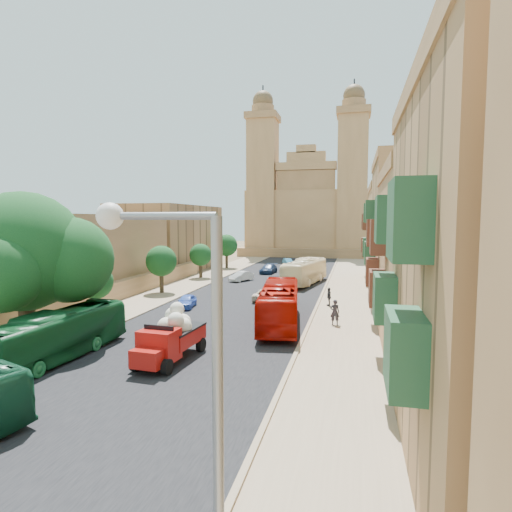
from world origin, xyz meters
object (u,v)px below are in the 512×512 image
at_px(church, 309,212).
at_px(pedestrian_c, 329,297).
at_px(streetlamp, 189,392).
at_px(car_blue_b, 288,262).
at_px(car_white_a, 241,276).
at_px(pedestrian_a, 335,312).
at_px(ficus_tree, 25,256).
at_px(street_tree_d, 227,245).
at_px(car_dkblue, 269,269).
at_px(street_tree_b, 161,261).
at_px(car_white_b, 306,272).
at_px(street_tree_a, 95,282).
at_px(bus_red_east, 280,304).
at_px(car_blue_a, 187,301).
at_px(red_truck, 170,336).
at_px(bus_green_north, 58,335).
at_px(car_cream, 265,295).
at_px(bus_cream_east, 305,271).
at_px(olive_pickup, 284,297).
at_px(street_tree_c, 201,255).

height_order(church, pedestrian_c, church).
distance_m(streetlamp, car_blue_b, 67.16).
distance_m(car_white_a, pedestrian_a, 23.96).
height_order(ficus_tree, street_tree_d, ficus_tree).
height_order(car_dkblue, car_blue_b, car_dkblue).
bearing_deg(street_tree_d, car_white_a, -65.91).
relative_size(street_tree_b, car_white_b, 1.54).
relative_size(ficus_tree, street_tree_a, 2.23).
bearing_deg(ficus_tree, bus_red_east, 31.86).
relative_size(streetlamp, car_blue_a, 2.42).
bearing_deg(red_truck, pedestrian_a, 50.24).
bearing_deg(car_blue_b, street_tree_b, -130.55).
bearing_deg(pedestrian_c, car_white_a, -146.70).
height_order(car_blue_a, car_white_a, car_white_a).
relative_size(bus_green_north, car_cream, 2.44).
relative_size(red_truck, bus_cream_east, 0.51).
relative_size(car_white_a, pedestrian_c, 2.23).
height_order(olive_pickup, car_cream, olive_pickup).
bearing_deg(ficus_tree, street_tree_b, 91.68).
distance_m(car_white_a, pedestrian_c, 17.78).
xyz_separation_m(street_tree_d, bus_red_east, (14.85, -35.13, -2.08)).
distance_m(street_tree_c, red_truck, 34.09).
relative_size(street_tree_c, car_blue_a, 1.36).
xyz_separation_m(bus_cream_east, car_white_b, (-0.72, 7.83, -0.97)).
bearing_deg(car_blue_a, street_tree_a, -145.72).
distance_m(church, olive_pickup, 59.39).
distance_m(bus_green_north, car_blue_b, 52.39).
bearing_deg(car_dkblue, red_truck, -82.75).
distance_m(street_tree_c, car_blue_b, 20.70).
height_order(street_tree_a, streetlamp, streetlamp).
relative_size(ficus_tree, street_tree_d, 1.77).
xyz_separation_m(street_tree_c, streetlamp, (17.72, -48.00, 2.11)).
relative_size(street_tree_d, bus_cream_east, 0.49).
xyz_separation_m(street_tree_d, car_blue_b, (9.06, 6.44, -3.10)).
distance_m(street_tree_b, car_white_a, 12.24).
relative_size(ficus_tree, car_cream, 2.35).
relative_size(bus_red_east, car_white_a, 2.99).
relative_size(bus_red_east, car_blue_a, 3.32).
bearing_deg(bus_green_north, street_tree_c, 99.56).
distance_m(ficus_tree, car_blue_a, 15.09).
height_order(car_cream, car_white_b, car_cream).
bearing_deg(red_truck, bus_green_north, -168.88).
bearing_deg(bus_green_north, pedestrian_a, 40.69).
distance_m(car_cream, car_dkblue, 20.94).
relative_size(church, bus_cream_east, 3.29).
xyz_separation_m(street_tree_a, street_tree_c, (0.00, 24.00, 0.21)).
xyz_separation_m(bus_red_east, pedestrian_c, (3.18, 8.08, -0.73)).
bearing_deg(pedestrian_c, street_tree_a, -72.14).
height_order(church, street_tree_b, church).
height_order(red_truck, pedestrian_c, red_truck).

